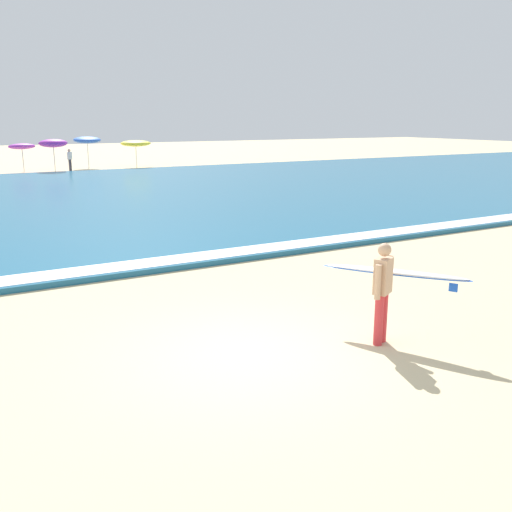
% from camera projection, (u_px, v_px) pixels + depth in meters
% --- Properties ---
extents(ground_plane, '(160.00, 160.00, 0.00)m').
position_uv_depth(ground_plane, '(248.00, 354.00, 9.05)').
color(ground_plane, beige).
extents(sea, '(120.00, 28.00, 0.14)m').
position_uv_depth(sea, '(45.00, 201.00, 25.41)').
color(sea, '#1E6084').
rests_on(sea, ground).
extents(surf_foam, '(120.00, 0.90, 0.01)m').
position_uv_depth(surf_foam, '(135.00, 264.00, 14.03)').
color(surf_foam, white).
rests_on(surf_foam, sea).
extents(surfer_with_board, '(1.51, 2.47, 1.73)m').
position_uv_depth(surfer_with_board, '(388.00, 281.00, 9.45)').
color(surfer_with_board, red).
rests_on(surfer_with_board, ground).
extents(beach_umbrella_5, '(1.82, 1.84, 2.06)m').
position_uv_depth(beach_umbrella_5, '(22.00, 146.00, 39.48)').
color(beach_umbrella_5, beige).
rests_on(beach_umbrella_5, ground).
extents(beach_umbrella_6, '(1.95, 1.98, 2.36)m').
position_uv_depth(beach_umbrella_6, '(53.00, 143.00, 39.34)').
color(beach_umbrella_6, beige).
rests_on(beach_umbrella_6, ground).
extents(beach_umbrella_7, '(2.02, 2.05, 2.41)m').
position_uv_depth(beach_umbrella_7, '(87.00, 140.00, 42.67)').
color(beach_umbrella_7, beige).
rests_on(beach_umbrella_7, ground).
extents(beach_umbrella_8, '(2.28, 2.29, 2.08)m').
position_uv_depth(beach_umbrella_8, '(136.00, 143.00, 42.98)').
color(beach_umbrella_8, beige).
rests_on(beach_umbrella_8, ground).
extents(beachgoer_near_row_mid, '(0.32, 0.20, 1.58)m').
position_uv_depth(beachgoer_near_row_mid, '(70.00, 159.00, 40.25)').
color(beachgoer_near_row_mid, '#383842').
rests_on(beachgoer_near_row_mid, ground).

